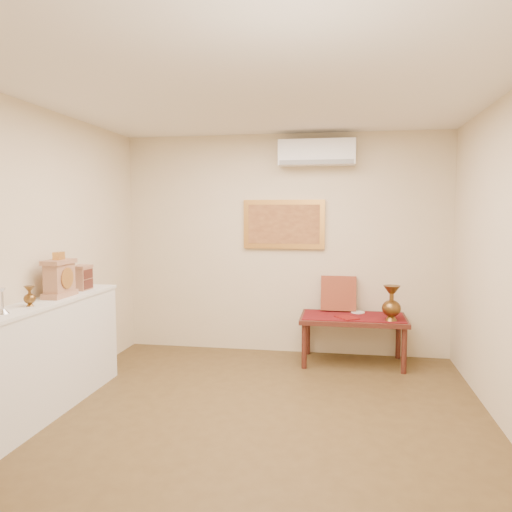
% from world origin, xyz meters
% --- Properties ---
extents(floor, '(4.50, 4.50, 0.00)m').
position_xyz_m(floor, '(0.00, 0.00, 0.00)').
color(floor, brown).
rests_on(floor, ground).
extents(ceiling, '(4.50, 4.50, 0.00)m').
position_xyz_m(ceiling, '(0.00, 0.00, 2.70)').
color(ceiling, silver).
rests_on(ceiling, ground).
extents(wall_back, '(4.00, 0.02, 2.70)m').
position_xyz_m(wall_back, '(0.00, 2.25, 1.35)').
color(wall_back, beige).
rests_on(wall_back, ground).
extents(wall_front, '(4.00, 0.02, 2.70)m').
position_xyz_m(wall_front, '(0.00, -2.25, 1.35)').
color(wall_front, beige).
rests_on(wall_front, ground).
extents(wall_left, '(0.02, 4.50, 2.70)m').
position_xyz_m(wall_left, '(-2.00, 0.00, 1.35)').
color(wall_left, beige).
rests_on(wall_left, ground).
extents(candlestick, '(0.09, 0.09, 0.20)m').
position_xyz_m(candlestick, '(-1.82, -0.55, 1.08)').
color(candlestick, silver).
rests_on(candlestick, display_ledge).
extents(brass_urn_small, '(0.10, 0.10, 0.22)m').
position_xyz_m(brass_urn_small, '(-1.80, -0.24, 1.09)').
color(brass_urn_small, brown).
rests_on(brass_urn_small, display_ledge).
extents(table_cloth, '(1.14, 0.59, 0.01)m').
position_xyz_m(table_cloth, '(0.85, 1.88, 0.55)').
color(table_cloth, maroon).
rests_on(table_cloth, low_table).
extents(brass_urn_tall, '(0.21, 0.21, 0.47)m').
position_xyz_m(brass_urn_tall, '(1.26, 1.70, 0.79)').
color(brass_urn_tall, brown).
rests_on(brass_urn_tall, table_cloth).
extents(plate, '(0.16, 0.16, 0.01)m').
position_xyz_m(plate, '(0.91, 2.06, 0.56)').
color(plate, white).
rests_on(plate, table_cloth).
extents(menu, '(0.29, 0.31, 0.01)m').
position_xyz_m(menu, '(0.78, 1.74, 0.56)').
color(menu, maroon).
rests_on(menu, table_cloth).
extents(cushion, '(0.42, 0.19, 0.43)m').
position_xyz_m(cushion, '(0.68, 2.15, 0.77)').
color(cushion, maroon).
rests_on(cushion, table_cloth).
extents(display_ledge, '(0.37, 2.02, 0.98)m').
position_xyz_m(display_ledge, '(-1.82, 0.00, 0.49)').
color(display_ledge, white).
rests_on(display_ledge, floor).
extents(mantel_clock, '(0.17, 0.36, 0.41)m').
position_xyz_m(mantel_clock, '(-1.80, 0.21, 1.15)').
color(mantel_clock, '#AF7A5A').
rests_on(mantel_clock, display_ledge).
extents(wooden_chest, '(0.16, 0.21, 0.24)m').
position_xyz_m(wooden_chest, '(-1.83, 0.64, 1.10)').
color(wooden_chest, '#AF7A5A').
rests_on(wooden_chest, display_ledge).
extents(low_table, '(1.20, 0.70, 0.55)m').
position_xyz_m(low_table, '(0.85, 1.88, 0.48)').
color(low_table, '#4E2017').
rests_on(low_table, floor).
extents(painting, '(1.00, 0.06, 0.60)m').
position_xyz_m(painting, '(0.00, 2.22, 1.60)').
color(painting, '#CD8F41').
rests_on(painting, wall_back).
extents(ac_unit, '(0.90, 0.25, 0.30)m').
position_xyz_m(ac_unit, '(0.40, 2.12, 2.45)').
color(ac_unit, white).
rests_on(ac_unit, wall_back).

